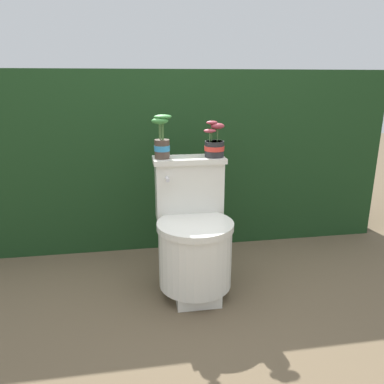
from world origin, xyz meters
name	(u,v)px	position (x,y,z in m)	size (l,w,h in m)	color
ground_plane	(181,291)	(0.00, 0.00, 0.00)	(12.00, 12.00, 0.00)	brown
hedge_backdrop	(164,155)	(0.00, 0.94, 0.63)	(3.19, 0.65, 1.25)	#193819
toilet	(194,238)	(0.08, 0.02, 0.32)	(0.42, 0.52, 0.76)	silver
potted_plant_left	(162,139)	(-0.08, 0.17, 0.87)	(0.11, 0.10, 0.25)	#47382D
potted_plant_midleft	(214,145)	(0.22, 0.17, 0.83)	(0.12, 0.11, 0.21)	#262628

